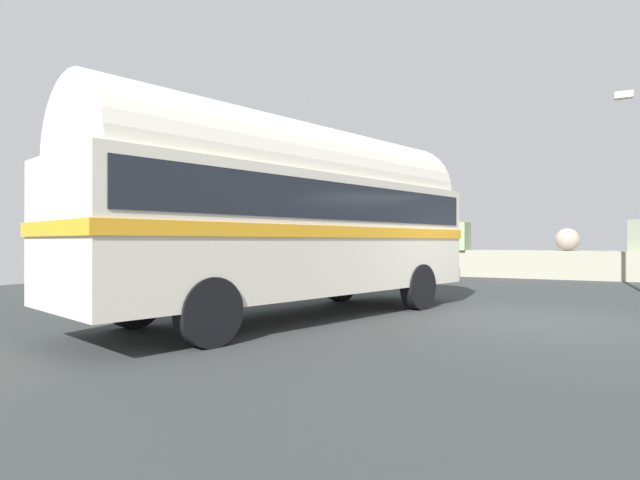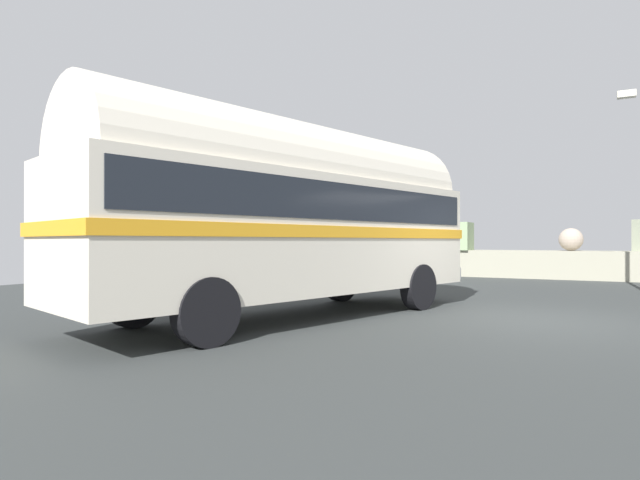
% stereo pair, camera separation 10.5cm
% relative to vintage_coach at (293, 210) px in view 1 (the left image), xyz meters
% --- Properties ---
extents(ground, '(32.00, 26.00, 0.02)m').
position_rel_vintage_coach_xyz_m(ground, '(3.96, 1.73, -2.04)').
color(ground, '#333737').
extents(breakwater, '(31.36, 2.21, 2.47)m').
position_rel_vintage_coach_xyz_m(breakwater, '(3.82, 13.56, -1.29)').
color(breakwater, '#A4A18B').
rests_on(breakwater, ground).
extents(vintage_coach, '(4.75, 8.91, 3.70)m').
position_rel_vintage_coach_xyz_m(vintage_coach, '(0.00, 0.00, 0.00)').
color(vintage_coach, black).
rests_on(vintage_coach, ground).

